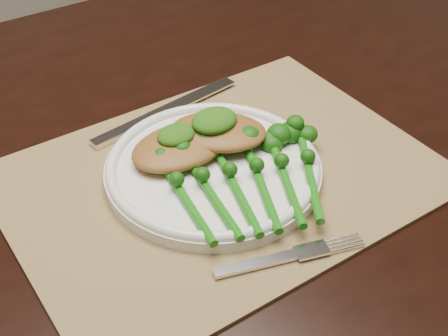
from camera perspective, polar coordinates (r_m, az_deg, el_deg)
dining_table at (r=1.06m, az=-4.15°, el=-13.98°), size 1.68×1.05×0.75m
placemat at (r=0.74m, az=-0.26°, el=-0.85°), size 0.52×0.40×0.00m
dinner_plate at (r=0.73m, az=-1.01°, el=0.05°), size 0.25×0.25×0.02m
knife at (r=0.83m, az=-6.54°, el=4.67°), size 0.23×0.03×0.01m
fork at (r=0.64m, az=6.92°, el=-7.76°), size 0.16×0.07×0.00m
chicken_fillet_left at (r=0.74m, az=-4.01°, el=2.00°), size 0.13×0.10×0.02m
chicken_fillet_right at (r=0.75m, az=-0.54°, el=3.36°), size 0.14×0.14×0.02m
pesto_dollop_left at (r=0.73m, az=-4.41°, el=3.04°), size 0.05×0.04×0.02m
pesto_dollop_right at (r=0.74m, az=-0.89°, el=4.36°), size 0.06×0.05×0.02m
broccolini_bundle at (r=0.69m, az=2.28°, el=-1.73°), size 0.23×0.24×0.04m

